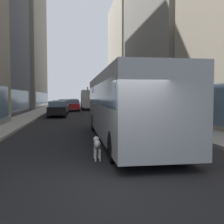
{
  "coord_description": "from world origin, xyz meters",
  "views": [
    {
      "loc": [
        -1.16,
        -6.22,
        2.07
      ],
      "look_at": [
        0.48,
        4.99,
        1.4
      ],
      "focal_mm": 41.94,
      "sensor_mm": 36.0,
      "label": 1
    }
  ],
  "objects_px": {
    "car_blue_hatchback": "(74,103)",
    "transit_bus": "(124,103)",
    "dalmatian_dog": "(97,144)",
    "pedestrian_with_handbag": "(201,115)",
    "car_silver_sedan": "(64,104)",
    "car_white_van": "(114,109)",
    "car_grey_wagon": "(60,107)",
    "car_black_suv": "(58,109)",
    "box_truck": "(89,99)",
    "car_red_coupe": "(74,105)"
  },
  "relations": [
    {
      "from": "transit_bus",
      "to": "car_silver_sedan",
      "type": "bearing_deg",
      "value": 96.92
    },
    {
      "from": "car_black_suv",
      "to": "car_silver_sedan",
      "type": "xyz_separation_m",
      "value": [
        0.0,
        17.86,
        -0.0
      ]
    },
    {
      "from": "car_black_suv",
      "to": "car_silver_sedan",
      "type": "distance_m",
      "value": 17.86
    },
    {
      "from": "car_white_van",
      "to": "pedestrian_with_handbag",
      "type": "bearing_deg",
      "value": -74.58
    },
    {
      "from": "car_blue_hatchback",
      "to": "pedestrian_with_handbag",
      "type": "relative_size",
      "value": 2.6
    },
    {
      "from": "car_grey_wagon",
      "to": "dalmatian_dog",
      "type": "bearing_deg",
      "value": -84.39
    },
    {
      "from": "car_red_coupe",
      "to": "pedestrian_with_handbag",
      "type": "relative_size",
      "value": 2.68
    },
    {
      "from": "car_red_coupe",
      "to": "car_blue_hatchback",
      "type": "relative_size",
      "value": 1.03
    },
    {
      "from": "car_black_suv",
      "to": "box_truck",
      "type": "relative_size",
      "value": 0.62
    },
    {
      "from": "car_blue_hatchback",
      "to": "transit_bus",
      "type": "bearing_deg",
      "value": -86.67
    },
    {
      "from": "car_black_suv",
      "to": "car_silver_sedan",
      "type": "bearing_deg",
      "value": 90.0
    },
    {
      "from": "car_blue_hatchback",
      "to": "box_truck",
      "type": "xyz_separation_m",
      "value": [
        2.4,
        -11.53,
        0.84
      ]
    },
    {
      "from": "car_white_van",
      "to": "pedestrian_with_handbag",
      "type": "distance_m",
      "value": 12.26
    },
    {
      "from": "car_red_coupe",
      "to": "pedestrian_with_handbag",
      "type": "bearing_deg",
      "value": -73.19
    },
    {
      "from": "car_silver_sedan",
      "to": "box_truck",
      "type": "height_order",
      "value": "box_truck"
    },
    {
      "from": "car_black_suv",
      "to": "pedestrian_with_handbag",
      "type": "height_order",
      "value": "pedestrian_with_handbag"
    },
    {
      "from": "car_black_suv",
      "to": "box_truck",
      "type": "bearing_deg",
      "value": 74.7
    },
    {
      "from": "car_white_van",
      "to": "car_silver_sedan",
      "type": "bearing_deg",
      "value": 106.23
    },
    {
      "from": "car_red_coupe",
      "to": "car_white_van",
      "type": "height_order",
      "value": "same"
    },
    {
      "from": "transit_bus",
      "to": "car_silver_sedan",
      "type": "height_order",
      "value": "transit_bus"
    },
    {
      "from": "car_silver_sedan",
      "to": "car_white_van",
      "type": "bearing_deg",
      "value": -73.77
    },
    {
      "from": "car_black_suv",
      "to": "car_grey_wagon",
      "type": "xyz_separation_m",
      "value": [
        -0.0,
        5.49,
        0.0
      ]
    },
    {
      "from": "car_white_van",
      "to": "car_silver_sedan",
      "type": "height_order",
      "value": "same"
    },
    {
      "from": "transit_bus",
      "to": "box_truck",
      "type": "bearing_deg",
      "value": 90.0
    },
    {
      "from": "transit_bus",
      "to": "car_blue_hatchback",
      "type": "relative_size",
      "value": 2.62
    },
    {
      "from": "car_grey_wagon",
      "to": "transit_bus",
      "type": "bearing_deg",
      "value": -79.01
    },
    {
      "from": "car_red_coupe",
      "to": "box_truck",
      "type": "xyz_separation_m",
      "value": [
        2.4,
        3.78,
        0.84
      ]
    },
    {
      "from": "car_silver_sedan",
      "to": "car_blue_hatchback",
      "type": "bearing_deg",
      "value": 79.08
    },
    {
      "from": "transit_bus",
      "to": "car_grey_wagon",
      "type": "height_order",
      "value": "transit_bus"
    },
    {
      "from": "car_blue_hatchback",
      "to": "dalmatian_dog",
      "type": "relative_size",
      "value": 4.57
    },
    {
      "from": "car_red_coupe",
      "to": "car_silver_sedan",
      "type": "xyz_separation_m",
      "value": [
        -1.6,
        7.02,
        -0.0
      ]
    },
    {
      "from": "car_white_van",
      "to": "box_truck",
      "type": "bearing_deg",
      "value": 95.71
    },
    {
      "from": "car_white_van",
      "to": "dalmatian_dog",
      "type": "height_order",
      "value": "car_white_van"
    },
    {
      "from": "car_grey_wagon",
      "to": "car_white_van",
      "type": "bearing_deg",
      "value": -50.79
    },
    {
      "from": "car_grey_wagon",
      "to": "car_silver_sedan",
      "type": "xyz_separation_m",
      "value": [
        0.0,
        12.37,
        -0.0
      ]
    },
    {
      "from": "car_red_coupe",
      "to": "car_grey_wagon",
      "type": "bearing_deg",
      "value": -106.65
    },
    {
      "from": "transit_bus",
      "to": "box_truck",
      "type": "height_order",
      "value": "same"
    },
    {
      "from": "dalmatian_dog",
      "to": "car_red_coupe",
      "type": "bearing_deg",
      "value": 91.51
    },
    {
      "from": "car_silver_sedan",
      "to": "dalmatian_dog",
      "type": "relative_size",
      "value": 4.24
    },
    {
      "from": "transit_bus",
      "to": "car_blue_hatchback",
      "type": "distance_m",
      "value": 41.34
    },
    {
      "from": "car_grey_wagon",
      "to": "box_truck",
      "type": "height_order",
      "value": "box_truck"
    },
    {
      "from": "transit_bus",
      "to": "car_white_van",
      "type": "distance_m",
      "value": 13.86
    },
    {
      "from": "car_silver_sedan",
      "to": "dalmatian_dog",
      "type": "bearing_deg",
      "value": -86.28
    },
    {
      "from": "car_red_coupe",
      "to": "box_truck",
      "type": "relative_size",
      "value": 0.6
    },
    {
      "from": "car_grey_wagon",
      "to": "box_truck",
      "type": "relative_size",
      "value": 0.59
    },
    {
      "from": "car_grey_wagon",
      "to": "car_blue_hatchback",
      "type": "distance_m",
      "value": 20.73
    },
    {
      "from": "car_white_van",
      "to": "box_truck",
      "type": "xyz_separation_m",
      "value": [
        -1.6,
        16.0,
        0.85
      ]
    },
    {
      "from": "box_truck",
      "to": "dalmatian_dog",
      "type": "distance_m",
      "value": 33.46
    },
    {
      "from": "car_grey_wagon",
      "to": "box_truck",
      "type": "bearing_deg",
      "value": 66.35
    },
    {
      "from": "dalmatian_dog",
      "to": "pedestrian_with_handbag",
      "type": "xyz_separation_m",
      "value": [
        6.48,
        5.58,
        0.5
      ]
    }
  ]
}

